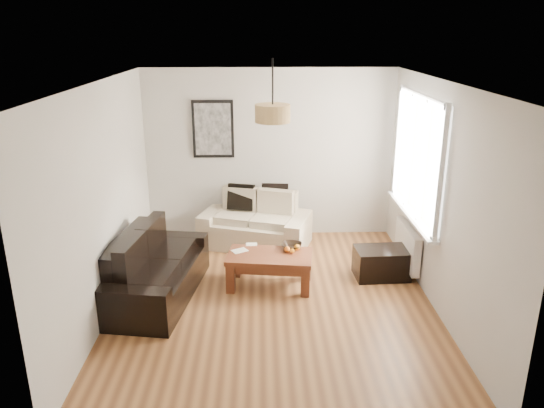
{
  "coord_description": "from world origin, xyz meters",
  "views": [
    {
      "loc": [
        -0.14,
        -5.56,
        3.14
      ],
      "look_at": [
        0.0,
        0.6,
        1.05
      ],
      "focal_mm": 34.33,
      "sensor_mm": 36.0,
      "label": 1
    }
  ],
  "objects_px": {
    "loveseat_cream": "(255,220)",
    "coffee_table": "(270,270)",
    "ottoman": "(382,263)",
    "sofa_leather": "(155,267)"
  },
  "relations": [
    {
      "from": "coffee_table",
      "to": "ottoman",
      "type": "distance_m",
      "value": 1.5
    },
    {
      "from": "loveseat_cream",
      "to": "sofa_leather",
      "type": "bearing_deg",
      "value": -109.61
    },
    {
      "from": "sofa_leather",
      "to": "coffee_table",
      "type": "relative_size",
      "value": 1.69
    },
    {
      "from": "loveseat_cream",
      "to": "coffee_table",
      "type": "distance_m",
      "value": 1.37
    },
    {
      "from": "coffee_table",
      "to": "ottoman",
      "type": "height_order",
      "value": "coffee_table"
    },
    {
      "from": "ottoman",
      "to": "loveseat_cream",
      "type": "bearing_deg",
      "value": 146.03
    },
    {
      "from": "loveseat_cream",
      "to": "ottoman",
      "type": "xyz_separation_m",
      "value": [
        1.68,
        -1.13,
        -0.19
      ]
    },
    {
      "from": "ottoman",
      "to": "sofa_leather",
      "type": "bearing_deg",
      "value": -171.03
    },
    {
      "from": "ottoman",
      "to": "coffee_table",
      "type": "bearing_deg",
      "value": -171.61
    },
    {
      "from": "coffee_table",
      "to": "ottoman",
      "type": "xyz_separation_m",
      "value": [
        1.48,
        0.22,
        -0.02
      ]
    }
  ]
}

